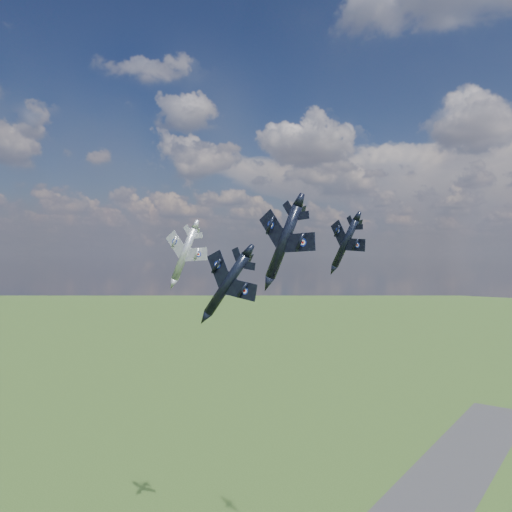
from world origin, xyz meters
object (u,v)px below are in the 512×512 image
Objects in this scene: jet_lead_navy at (227,284)px; jet_left_silver at (184,254)px; jet_high_navy at (345,243)px; jet_right_navy at (284,242)px.

jet_left_silver is at bearing 141.48° from jet_lead_navy.
jet_high_navy is (8.51, 24.47, 6.82)m from jet_lead_navy.
jet_right_navy is at bearing -39.62° from jet_lead_navy.
jet_right_navy is 0.90× the size of jet_high_navy.
jet_high_navy is (-10.52, 37.28, 0.65)m from jet_right_navy.
jet_left_silver is (-25.19, 16.25, 4.80)m from jet_lead_navy.
jet_high_navy is 34.74m from jet_left_silver.
jet_right_navy is 0.75× the size of jet_left_silver.
jet_left_silver is (-33.70, -8.22, -2.03)m from jet_high_navy.
jet_right_navy reaches higher than jet_lead_navy.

